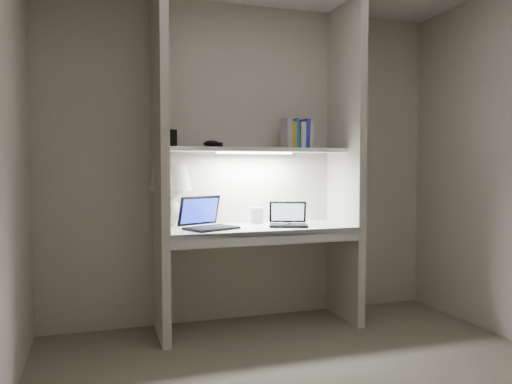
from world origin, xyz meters
name	(u,v)px	position (x,y,z in m)	size (l,w,h in m)	color
back_wall	(248,163)	(0.00, 1.50, 1.25)	(3.20, 0.01, 2.50)	#BCB2A0
alcove_panel_left	(160,163)	(-0.73, 1.23, 1.25)	(0.06, 0.55, 2.50)	#BCB2A0
alcove_panel_right	(346,163)	(0.73, 1.23, 1.25)	(0.06, 0.55, 2.50)	#BCB2A0
desk	(259,229)	(0.00, 1.23, 0.75)	(1.40, 0.55, 0.04)	white
desk_apron	(270,238)	(0.00, 0.96, 0.72)	(1.46, 0.03, 0.10)	silver
shelf	(255,150)	(0.00, 1.32, 1.35)	(1.40, 0.36, 0.03)	silver
strip_light	(255,153)	(0.00, 1.32, 1.33)	(0.60, 0.04, 0.01)	white
table_lamp	(170,185)	(-0.64, 1.38, 1.08)	(0.32, 0.32, 0.46)	white
laptop_main	(207,221)	(-0.40, 1.22, 0.82)	(0.44, 0.42, 0.24)	black
laptop_netbook	(288,220)	(0.23, 1.19, 0.81)	(0.35, 0.33, 0.18)	black
speaker	(257,216)	(0.04, 1.40, 0.83)	(0.09, 0.06, 0.13)	silver
mouse	(287,225)	(0.20, 1.15, 0.79)	(0.09, 0.06, 0.03)	black
cable_coil	(294,224)	(0.29, 1.25, 0.78)	(0.10, 0.10, 0.01)	black
sticky_note	(174,230)	(-0.64, 1.21, 0.77)	(0.07, 0.07, 0.00)	yellow
book_row	(297,135)	(0.35, 1.34, 1.48)	(0.22, 0.15, 0.23)	beige
shelf_box	(171,138)	(-0.64, 1.33, 1.43)	(0.07, 0.05, 0.13)	black
shelf_gadget	(211,144)	(-0.34, 1.34, 1.39)	(0.12, 0.09, 0.05)	black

